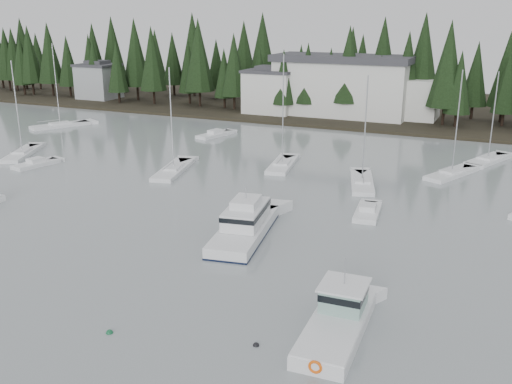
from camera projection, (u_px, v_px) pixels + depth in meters
ground at (25, 349)px, 32.93m from camera, size 260.00×260.00×0.00m
far_shore_land at (385, 108)px, 117.29m from camera, size 240.00×54.00×1.00m
conifer_treeline at (372, 116)px, 107.72m from camera, size 200.00×22.00×20.00m
house_west at (270, 91)px, 107.30m from camera, size 9.54×7.42×8.75m
house_far_west at (99, 81)px, 125.59m from camera, size 8.48×7.42×8.25m
harbor_inn at (353, 87)px, 103.97m from camera, size 29.50×11.50×10.90m
cabin_cruiser_center at (245, 227)px, 49.74m from camera, size 5.59×12.15×5.03m
lobster_boat_teal at (338, 323)px, 34.63m from camera, size 3.53×9.13×4.99m
sailboat_1 at (23, 155)px, 78.07m from camera, size 6.39×9.85×13.22m
sailboat_2 at (282, 166)px, 72.12m from camera, size 4.04×9.04×14.52m
sailboat_4 at (174, 171)px, 69.93m from camera, size 4.94×10.34×13.11m
sailboat_5 at (362, 184)px, 64.69m from camera, size 4.94×9.61×12.78m
sailboat_6 at (452, 175)px, 68.27m from camera, size 5.77×9.09×13.01m
sailboat_7 at (488, 161)px, 74.55m from camera, size 5.63×9.00×12.19m
sailboat_8 at (60, 126)px, 97.58m from camera, size 6.90×10.07×14.43m
runabout_0 at (36, 165)px, 72.51m from camera, size 3.34×6.20×1.42m
runabout_1 at (368, 213)px, 54.96m from camera, size 2.86×5.92×1.42m
runabout_3 at (215, 135)px, 90.10m from camera, size 3.83×7.22×1.42m
mooring_buoy_green at (110, 333)px, 34.63m from camera, size 0.44×0.44×0.44m
mooring_buoy_dark at (256, 346)px, 33.32m from camera, size 0.39×0.39×0.39m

